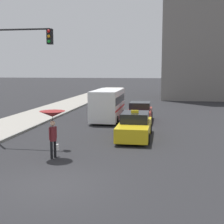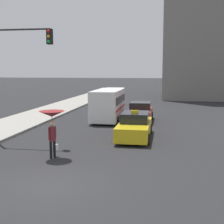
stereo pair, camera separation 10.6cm
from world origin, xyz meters
The scene contains 7 objects.
ground_plane centered at (0.00, 0.00, 0.00)m, with size 300.00×300.00×0.00m, color #262628.
taxi centered at (2.19, 8.20, 0.69)m, with size 1.91×4.74×1.67m.
sedan_red centered at (2.03, 14.40, 0.69)m, with size 1.91×4.06×1.50m.
ambulance_van centered at (-0.53, 14.39, 1.37)m, with size 2.11×5.60×2.46m.
pedestrian_with_umbrella centered at (-1.11, 3.27, 1.80)m, with size 1.16×1.16×2.18m.
traffic_light centered at (-4.16, 5.87, 4.44)m, with size 3.59×0.38×6.46m.
building_tower_near centered at (9.94, 37.30, 13.41)m, with size 12.79×11.68×26.83m.
Camera 2 is at (3.90, -10.02, 4.02)m, focal length 50.00 mm.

